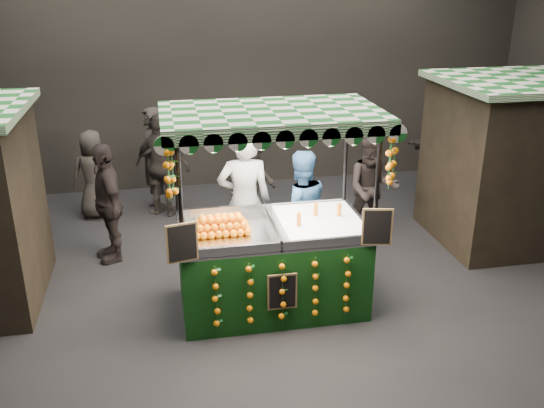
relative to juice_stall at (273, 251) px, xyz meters
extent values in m
plane|color=black|center=(0.02, -0.06, -0.81)|extent=(12.00, 12.00, 0.00)
cube|color=black|center=(0.02, 4.94, 1.69)|extent=(12.00, 0.10, 5.00)
cube|color=black|center=(4.42, 1.44, 0.44)|extent=(2.80, 2.00, 2.50)
cube|color=#135A1C|center=(4.42, 1.44, 1.74)|extent=(3.00, 2.20, 0.10)
cube|color=black|center=(-0.01, 0.04, -0.28)|extent=(2.31, 1.26, 1.05)
cube|color=#AEB2B5|center=(-0.01, 0.04, 0.26)|extent=(2.31, 1.26, 0.04)
cylinder|color=black|center=(-1.13, -0.56, 0.45)|extent=(0.05, 0.05, 2.52)
cylinder|color=black|center=(1.11, -0.56, 0.45)|extent=(0.05, 0.05, 2.52)
cylinder|color=black|center=(-1.13, 0.64, 0.45)|extent=(0.05, 0.05, 2.52)
cylinder|color=black|center=(1.11, 0.64, 0.45)|extent=(0.05, 0.05, 2.52)
cube|color=#135A1C|center=(-0.01, 0.04, 1.75)|extent=(2.57, 1.52, 0.08)
cube|color=white|center=(0.62, 0.04, 0.33)|extent=(1.03, 1.13, 0.08)
cube|color=black|center=(-1.14, -0.62, 0.50)|extent=(0.35, 0.10, 0.46)
cube|color=black|center=(1.12, -0.62, 0.50)|extent=(0.35, 0.10, 0.46)
cube|color=black|center=(-0.01, -0.63, -0.23)|extent=(0.36, 0.03, 0.46)
imported|color=gray|center=(-0.19, 1.14, 0.24)|extent=(0.80, 0.56, 2.09)
imported|color=#2A5488|center=(0.59, 1.01, 0.09)|extent=(0.91, 0.73, 1.80)
imported|color=black|center=(1.95, 1.77, 0.06)|extent=(0.99, 0.86, 1.74)
imported|color=#2C2824|center=(-1.28, 3.48, 0.11)|extent=(1.15, 0.95, 1.83)
imported|color=#2B2623|center=(0.20, 2.88, -0.03)|extent=(1.16, 1.03, 1.55)
imported|color=#2E2A26|center=(-2.47, 3.61, -0.02)|extent=(0.82, 0.58, 1.57)
imported|color=#2C2724|center=(4.00, 3.36, 0.06)|extent=(1.53, 1.46, 1.73)
imported|color=#292521|center=(-1.45, 3.74, 0.14)|extent=(0.51, 0.73, 1.90)
imported|color=black|center=(-2.13, 1.86, 0.10)|extent=(0.73, 1.14, 1.81)
camera|label=1|loc=(-1.31, -6.67, 3.32)|focal=39.49mm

